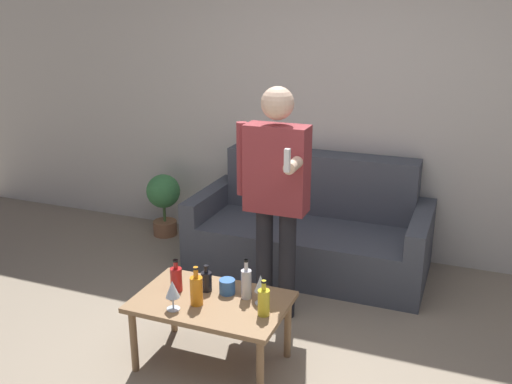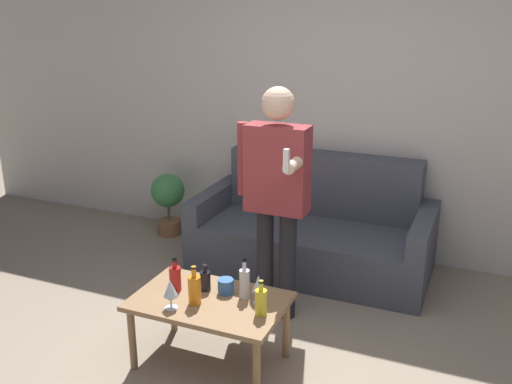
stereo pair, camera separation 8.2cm
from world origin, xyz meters
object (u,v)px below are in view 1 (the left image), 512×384
object	(u,v)px
bottle_orange	(264,301)
coffee_table	(211,307)
person_standing_front	(276,187)
couch	(311,229)

from	to	relation	value
bottle_orange	coffee_table	bearing A→B (deg)	172.35
person_standing_front	couch	bearing A→B (deg)	89.57
coffee_table	bottle_orange	size ratio (longest dim) A/B	4.24
coffee_table	bottle_orange	xyz separation A→B (m)	(0.35, -0.05, 0.14)
coffee_table	couch	bearing A→B (deg)	84.41
couch	coffee_table	size ratio (longest dim) A/B	2.11
bottle_orange	couch	bearing A→B (deg)	96.81
couch	person_standing_front	size ratio (longest dim) A/B	1.19
bottle_orange	person_standing_front	distance (m)	0.88
bottle_orange	person_standing_front	xyz separation A→B (m)	(-0.20, 0.74, 0.42)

